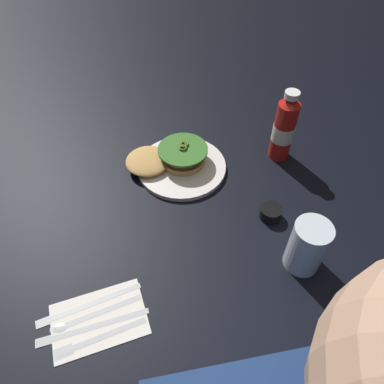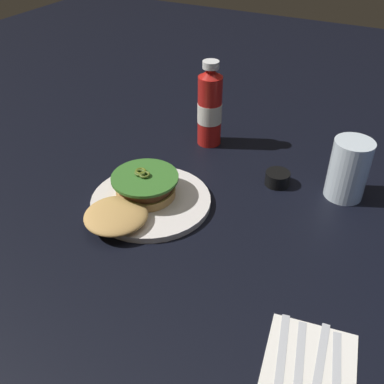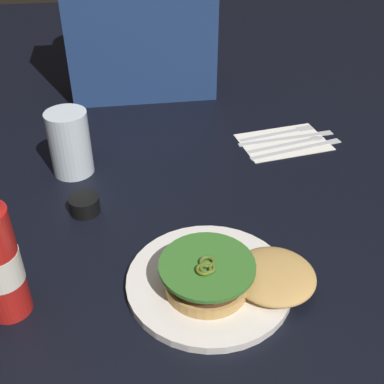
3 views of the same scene
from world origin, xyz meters
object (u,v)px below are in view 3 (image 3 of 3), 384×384
Objects in this scene: steak_knife at (302,147)px; spoon_utensil at (298,141)px; dinner_plate at (209,282)px; condiment_cup at (84,205)px; water_glass at (70,143)px; burger_sandwich at (232,276)px; napkin at (283,142)px; fork_utensil at (284,131)px; butter_knife at (293,136)px.

steak_knife and spoon_utensil have the same top height.
condiment_cup is at bearing 132.10° from dinner_plate.
water_glass is at bearing -177.78° from steak_knife.
burger_sandwich is 1.22× the size of napkin.
condiment_cup is 0.49m from spoon_utensil.
water_glass is 0.15m from condiment_cup.
burger_sandwich is 1.77× the size of water_glass.
steak_knife is at bearing -74.79° from fork_utensil.
burger_sandwich reaches higher than spoon_utensil.
fork_utensil is (0.46, 0.09, -0.06)m from water_glass.
dinner_plate is 0.49m from butter_knife.
burger_sandwich reaches higher than dinner_plate.
napkin is 0.86× the size of steak_knife.
fork_utensil is at bearing 27.61° from condiment_cup.
burger_sandwich is (0.03, -0.02, 0.03)m from dinner_plate.
steak_knife is (0.03, -0.03, 0.00)m from napkin.
spoon_utensil is 1.02× the size of fork_utensil.
steak_knife is (0.48, 0.02, -0.06)m from water_glass.
napkin is 0.03m from butter_knife.
dinner_plate is 1.10× the size of butter_knife.
fork_utensil is (0.44, 0.23, -0.01)m from condiment_cup.
burger_sandwich is 0.50m from fork_utensil.
water_glass reaches higher than dinner_plate.
dinner_plate reaches higher than butter_knife.
steak_knife and butter_knife have the same top height.
condiment_cup is at bearing -152.39° from fork_utensil.
dinner_plate is at bearing -120.80° from napkin.
condiment_cup is (0.03, -0.14, -0.05)m from water_glass.
water_glass reaches higher than burger_sandwich.
water_glass reaches higher than napkin.
spoon_utensil is (0.48, 0.04, -0.06)m from water_glass.
condiment_cup reaches higher than butter_knife.
napkin is at bearing 135.80° from steak_knife.
dinner_plate is 0.47m from spoon_utensil.
water_glass is at bearing -168.86° from fork_utensil.
water_glass is 0.70× the size of spoon_utensil.
condiment_cup is 0.46m from napkin.
burger_sandwich is 1.06× the size of steak_knife.
burger_sandwich is 0.44m from water_glass.
spoon_utensil is at bearing 55.65° from dinner_plate.
condiment_cup is at bearing -158.28° from spoon_utensil.
spoon_utensil is at bearing 21.72° from condiment_cup.
burger_sandwich is at bearing -115.68° from fork_utensil.
condiment_cup reaches higher than steak_knife.
spoon_utensil is (-0.00, 0.03, 0.00)m from steak_knife.
steak_knife is 1.20× the size of fork_utensil.
napkin is at bearing 59.20° from dinner_plate.
napkin is 1.03× the size of fork_utensil.
spoon_utensil reaches higher than napkin.
water_glass is 0.69× the size of napkin.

